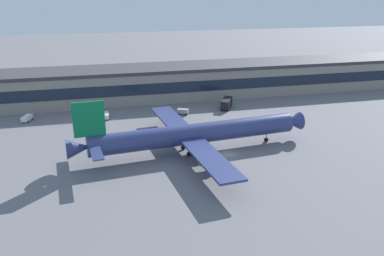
% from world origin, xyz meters
% --- Properties ---
extents(ground_plane, '(600.00, 600.00, 0.00)m').
position_xyz_m(ground_plane, '(0.00, 0.00, 0.00)').
color(ground_plane, slate).
extents(terminal_building, '(203.78, 19.76, 12.04)m').
position_xyz_m(terminal_building, '(0.00, 58.36, 6.04)').
color(terminal_building, gray).
rests_on(terminal_building, ground_plane).
extents(airliner, '(62.36, 53.81, 15.65)m').
position_xyz_m(airliner, '(-8.19, 3.73, 4.86)').
color(airliner, navy).
rests_on(airliner, ground_plane).
extents(follow_me_car, '(3.26, 4.78, 1.85)m').
position_xyz_m(follow_me_car, '(-52.38, 40.57, 1.09)').
color(follow_me_car, white).
rests_on(follow_me_car, ground_plane).
extents(pushback_tractor, '(2.70, 4.84, 1.75)m').
position_xyz_m(pushback_tractor, '(-28.66, 37.24, 1.05)').
color(pushback_tractor, white).
rests_on(pushback_tractor, ground_plane).
extents(fuel_truck, '(6.47, 8.72, 3.35)m').
position_xyz_m(fuel_truck, '(12.86, 38.49, 1.88)').
color(fuel_truck, black).
rests_on(fuel_truck, ground_plane).
extents(baggage_tug, '(4.11, 3.36, 1.85)m').
position_xyz_m(baggage_tug, '(-3.43, 35.45, 1.09)').
color(baggage_tug, gray).
rests_on(baggage_tug, ground_plane).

